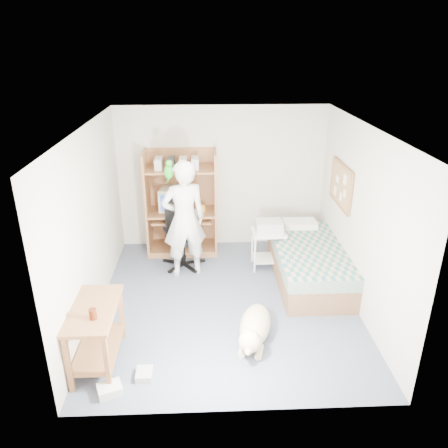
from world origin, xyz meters
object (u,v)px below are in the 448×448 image
person (184,220)px  printer_cart (268,243)px  computer_hutch (182,207)px  office_chair (182,242)px  bed (308,262)px  side_desk (96,327)px  dog (254,327)px

person → printer_cart: person is taller
computer_hutch → office_chair: 0.69m
office_chair → printer_cart: (1.41, -0.15, 0.02)m
computer_hutch → printer_cart: size_ratio=2.80×
computer_hutch → person: 0.87m
bed → person: size_ratio=1.08×
computer_hutch → side_desk: size_ratio=1.80×
side_desk → printer_cart: (2.27, 2.23, -0.07)m
computer_hutch → side_desk: bearing=-106.1°
side_desk → dog: side_desk is taller
computer_hutch → bed: bearing=-29.3°
computer_hutch → bed: (2.00, -1.12, -0.53)m
bed → side_desk: size_ratio=2.02×
side_desk → office_chair: (0.86, 2.38, -0.09)m
office_chair → computer_hutch: bearing=74.9°
bed → dog: size_ratio=1.74×
side_desk → printer_cart: 3.18m
computer_hutch → office_chair: computer_hutch is taller
computer_hutch → person: size_ratio=0.96×
computer_hutch → printer_cart: 1.63m
computer_hutch → dog: size_ratio=1.55×
computer_hutch → side_desk: computer_hutch is taller
bed → dog: bearing=-124.0°
dog → printer_cart: size_ratio=1.81×
dog → printer_cart: printer_cart is taller
computer_hutch → bed: computer_hutch is taller
bed → person: 2.04m
office_chair → side_desk: bearing=-126.1°
computer_hutch → person: person is taller
computer_hutch → office_chair: size_ratio=1.60×
side_desk → person: size_ratio=0.53×
computer_hutch → office_chair: bearing=-88.9°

